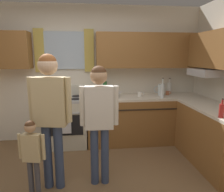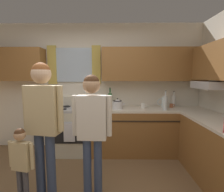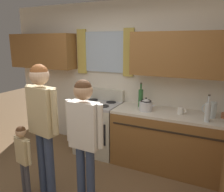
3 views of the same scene
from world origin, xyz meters
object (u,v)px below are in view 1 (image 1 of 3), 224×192
Objects in this scene: stove_oven at (67,121)px; bottle_tall_clear at (162,90)px; adult_holding_child at (50,107)px; cup_terracotta at (168,93)px; small_child at (32,150)px; bottle_sauce_red at (222,110)px; mug_ceramic_white at (140,94)px; bottle_wine_green at (105,88)px; water_pitcher at (161,90)px; bottle_milk_white at (169,88)px; adult_in_plaid at (99,112)px; stovetop_kettle at (114,92)px.

bottle_tall_clear is at bearing -6.12° from stove_oven.
bottle_tall_clear is at bearing 31.81° from adult_holding_child.
small_child is (-2.20, -1.54, -0.35)m from cup_terracotta.
adult_holding_child reaches higher than bottle_sauce_red.
mug_ceramic_white is (1.38, 0.00, 0.48)m from stove_oven.
mug_ceramic_white is (0.66, -0.12, -0.10)m from bottle_wine_green.
small_child is (-0.97, -1.58, -0.46)m from bottle_wine_green.
adult_holding_child reaches higher than water_pitcher.
stove_oven is at bearing 80.36° from small_child.
mug_ceramic_white is at bearing -10.01° from bottle_wine_green.
mug_ceramic_white is at bearing 114.71° from bottle_sauce_red.
bottle_milk_white is at bearing 36.51° from small_child.
bottle_wine_green is at bearing 130.18° from bottle_sauce_red.
adult_holding_child is (-2.09, -1.53, 0.04)m from bottle_milk_white.
stove_oven is 0.71× the size of adult_in_plaid.
bottle_milk_white is 2.59m from adult_holding_child.
bottle_sauce_red is 1.52m from adult_in_plaid.
adult_holding_child is at bearing -126.69° from stovetop_kettle.
mug_ceramic_white is 0.41m from water_pitcher.
cup_terracotta is at bearing 34.97° from small_child.
stove_oven is at bearing -177.89° from cup_terracotta.
bottle_milk_white is at bearing 18.98° from mug_ceramic_white.
adult_in_plaid is at bearing 13.40° from small_child.
bottle_wine_green is at bearing 9.25° from stove_oven.
bottle_milk_white is 0.33× the size of small_child.
bottle_wine_green is 1.44× the size of stovetop_kettle.
bottle_milk_white is 1.21m from stovetop_kettle.
bottle_milk_white is at bearing 4.91° from bottle_wine_green.
cup_terracotta is 0.06× the size of adult_holding_child.
stove_oven is 2.79× the size of bottle_wine_green.
stovetop_kettle is at bearing -4.43° from stove_oven.
bottle_sauce_red is (0.30, -1.26, -0.05)m from bottle_tall_clear.
stove_oven is at bearing 112.75° from adult_in_plaid.
bottle_tall_clear is (1.75, -0.19, 0.57)m from stove_oven.
mug_ceramic_white is 2.22m from small_child.
stovetop_kettle reaches higher than small_child.
cup_terracotta is (1.95, 0.07, 0.47)m from stove_oven.
stovetop_kettle reaches higher than cup_terracotta.
cup_terracotta is 2.71m from small_child.
bottle_tall_clear is (1.02, -0.30, -0.01)m from bottle_wine_green.
bottle_sauce_red is 0.78× the size of bottle_milk_white.
bottle_sauce_red is (1.32, -1.57, -0.06)m from bottle_wine_green.
adult_in_plaid is at bearing -67.25° from stove_oven.
small_child is (-0.20, -0.17, -0.47)m from adult_holding_child.
adult_holding_child is 1.09× the size of adult_in_plaid.
adult_in_plaid is at bearing -105.38° from stovetop_kettle.
mug_ceramic_white is 0.46× the size of stovetop_kettle.
stovetop_kettle is (-1.18, 1.38, 0.00)m from bottle_sauce_red.
bottle_tall_clear is at bearing -27.24° from mug_ceramic_white.
adult_in_plaid is (-1.51, -1.51, -0.05)m from bottle_milk_white.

